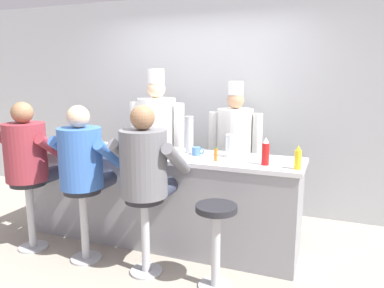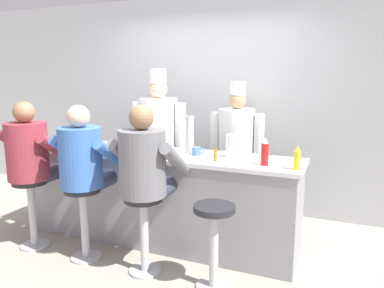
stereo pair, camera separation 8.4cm
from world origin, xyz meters
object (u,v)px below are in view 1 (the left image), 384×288
(diner_seated_blue, at_px, (83,163))
(cook_in_whites_far, at_px, (235,145))
(cereal_bowl, at_px, (79,148))
(cup_stack_steel, at_px, (189,135))
(empty_stool_round, at_px, (216,233))
(water_pitcher_clear, at_px, (232,146))
(cook_in_whites_near, at_px, (157,137))
(coffee_mug_blue, at_px, (197,151))
(diner_seated_grey, at_px, (146,168))
(mustard_bottle_yellow, at_px, (298,158))
(ketchup_bottle_red, at_px, (265,152))
(breakfast_plate, at_px, (125,150))
(hot_sauce_bottle_orange, at_px, (216,154))
(diner_seated_maroon, at_px, (29,156))
(coffee_mug_tan, at_px, (67,142))

(diner_seated_blue, bearing_deg, cook_in_whites_far, 55.46)
(cereal_bowl, xyz_separation_m, cup_stack_steel, (1.09, 0.33, 0.16))
(empty_stool_round, bearing_deg, water_pitcher_clear, 95.67)
(cook_in_whites_near, bearing_deg, cereal_bowl, -117.58)
(coffee_mug_blue, bearing_deg, diner_seated_grey, -111.02)
(mustard_bottle_yellow, xyz_separation_m, diner_seated_grey, (-1.21, -0.42, -0.10))
(cereal_bowl, height_order, cook_in_whites_far, cook_in_whites_far)
(cup_stack_steel, xyz_separation_m, cook_in_whites_far, (0.25, 0.80, -0.23))
(ketchup_bottle_red, relative_size, cook_in_whites_far, 0.15)
(breakfast_plate, xyz_separation_m, cook_in_whites_near, (0.00, 0.71, 0.02))
(diner_seated_grey, bearing_deg, empty_stool_round, -3.03)
(water_pitcher_clear, relative_size, diner_seated_grey, 0.15)
(diner_seated_grey, bearing_deg, ketchup_bottle_red, 26.62)
(hot_sauce_bottle_orange, height_order, breakfast_plate, hot_sauce_bottle_orange)
(mustard_bottle_yellow, height_order, hot_sauce_bottle_orange, mustard_bottle_yellow)
(empty_stool_round, bearing_deg, breakfast_plate, 154.55)
(hot_sauce_bottle_orange, xyz_separation_m, diner_seated_maroon, (-1.77, -0.45, -0.07))
(mustard_bottle_yellow, distance_m, diner_seated_maroon, 2.53)
(diner_seated_maroon, height_order, diner_seated_grey, diner_seated_grey)
(coffee_mug_tan, distance_m, diner_seated_maroon, 0.49)
(diner_seated_maroon, bearing_deg, diner_seated_blue, -0.06)
(mustard_bottle_yellow, distance_m, cook_in_whites_far, 1.36)
(hot_sauce_bottle_orange, height_order, cup_stack_steel, cup_stack_steel)
(ketchup_bottle_red, height_order, coffee_mug_blue, ketchup_bottle_red)
(hot_sauce_bottle_orange, bearing_deg, mustard_bottle_yellow, -3.04)
(ketchup_bottle_red, bearing_deg, cup_stack_steel, 164.74)
(diner_seated_blue, height_order, cook_in_whites_near, cook_in_whites_near)
(cereal_bowl, xyz_separation_m, cook_in_whites_near, (0.46, 0.87, 0.00))
(cereal_bowl, relative_size, cook_in_whites_far, 0.10)
(cook_in_whites_far, bearing_deg, cup_stack_steel, -107.57)
(diner_seated_blue, distance_m, cook_in_whites_far, 1.81)
(coffee_mug_blue, distance_m, cook_in_whites_far, 0.90)
(cup_stack_steel, relative_size, diner_seated_maroon, 0.25)
(cereal_bowl, bearing_deg, coffee_mug_tan, 153.93)
(cereal_bowl, bearing_deg, coffee_mug_blue, 11.80)
(hot_sauce_bottle_orange, distance_m, cup_stack_steel, 0.44)
(water_pitcher_clear, bearing_deg, hot_sauce_bottle_orange, -115.00)
(hot_sauce_bottle_orange, xyz_separation_m, coffee_mug_tan, (-1.71, 0.03, -0.01))
(water_pitcher_clear, bearing_deg, diner_seated_grey, -131.05)
(cook_in_whites_far, bearing_deg, mustard_bottle_yellow, -52.37)
(hot_sauce_bottle_orange, bearing_deg, coffee_mug_blue, 147.84)
(hot_sauce_bottle_orange, relative_size, empty_stool_round, 0.17)
(cereal_bowl, xyz_separation_m, diner_seated_grey, (0.97, -0.36, -0.03))
(water_pitcher_clear, height_order, cereal_bowl, water_pitcher_clear)
(coffee_mug_tan, bearing_deg, mustard_bottle_yellow, -1.62)
(water_pitcher_clear, bearing_deg, empty_stool_round, -84.33)
(empty_stool_round, distance_m, cook_in_whites_far, 1.60)
(hot_sauce_bottle_orange, distance_m, coffee_mug_tan, 1.71)
(hot_sauce_bottle_orange, bearing_deg, diner_seated_blue, -157.96)
(diner_seated_blue, xyz_separation_m, cook_in_whites_near, (0.13, 1.23, 0.05))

